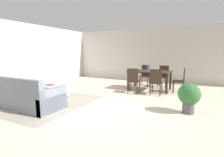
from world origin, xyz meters
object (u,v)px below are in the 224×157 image
(dining_table, at_px, (150,73))
(dining_chair_near_right, at_px, (156,81))
(dining_chair_far_left, at_px, (145,74))
(book_on_ottoman, at_px, (50,85))
(dining_chair_far_right, at_px, (163,75))
(potted_plant, at_px, (189,96))
(dining_chair_head_east, at_px, (181,79))
(dining_chair_near_left, at_px, (133,79))
(vase_centerpiece, at_px, (149,68))
(ottoman_table, at_px, (52,91))
(couch, at_px, (23,97))

(dining_table, distance_m, dining_chair_near_right, 0.92)
(dining_chair_far_left, relative_size, book_on_ottoman, 3.54)
(dining_chair_far_right, height_order, potted_plant, dining_chair_far_right)
(dining_chair_far_left, bearing_deg, dining_chair_head_east, -28.03)
(dining_chair_near_left, relative_size, vase_centerpiece, 4.25)
(dining_table, relative_size, potted_plant, 2.13)
(dining_table, height_order, vase_centerpiece, vase_centerpiece)
(ottoman_table, xyz_separation_m, book_on_ottoman, (-0.12, 0.06, 0.18))
(ottoman_table, relative_size, vase_centerpiece, 4.81)
(couch, distance_m, dining_chair_far_right, 5.41)
(book_on_ottoman, bearing_deg, dining_chair_far_right, 48.09)
(ottoman_table, xyz_separation_m, dining_chair_near_right, (3.01, 1.83, 0.30))
(ottoman_table, height_order, potted_plant, potted_plant)
(ottoman_table, distance_m, dining_chair_far_right, 4.58)
(dining_chair_far_right, xyz_separation_m, dining_chair_head_east, (0.80, -0.85, 0.00))
(couch, relative_size, dining_chair_near_left, 2.41)
(dining_table, height_order, dining_chair_head_east, dining_chair_head_east)
(couch, height_order, potted_plant, couch)
(dining_chair_near_right, distance_m, dining_chair_head_east, 1.09)
(dining_chair_near_right, bearing_deg, dining_table, 118.46)
(dining_chair_near_right, bearing_deg, dining_chair_far_left, 117.27)
(vase_centerpiece, relative_size, potted_plant, 0.29)
(couch, height_order, dining_chair_head_east, dining_chair_head_east)
(ottoman_table, distance_m, potted_plant, 4.17)
(dining_chair_near_right, distance_m, potted_plant, 1.83)
(couch, bearing_deg, potted_plant, 20.41)
(dining_chair_far_left, bearing_deg, vase_centerpiece, -66.88)
(dining_chair_near_left, height_order, dining_chair_near_right, same)
(dining_chair_near_right, height_order, vase_centerpiece, vase_centerpiece)
(book_on_ottoman, relative_size, potted_plant, 0.35)
(dining_chair_near_left, relative_size, dining_chair_far_left, 1.00)
(dining_table, distance_m, vase_centerpiece, 0.21)
(dining_chair_near_right, xyz_separation_m, dining_chair_head_east, (0.74, 0.80, 0.00))
(vase_centerpiece, relative_size, book_on_ottoman, 0.83)
(ottoman_table, distance_m, dining_chair_far_left, 4.11)
(dining_chair_near_left, distance_m, potted_plant, 2.36)
(dining_chair_head_east, bearing_deg, potted_plant, -79.82)
(ottoman_table, distance_m, dining_chair_head_east, 4.59)
(dining_table, distance_m, dining_chair_far_left, 0.95)
(dining_chair_near_left, relative_size, potted_plant, 1.22)
(dining_chair_near_left, relative_size, book_on_ottoman, 3.54)
(couch, relative_size, dining_chair_far_right, 2.41)
(dining_chair_far_left, xyz_separation_m, book_on_ottoman, (-2.29, -3.42, -0.12))
(ottoman_table, relative_size, dining_chair_far_right, 1.13)
(dining_table, bearing_deg, dining_chair_far_left, 116.12)
(ottoman_table, relative_size, dining_table, 0.65)
(vase_centerpiece, bearing_deg, dining_table, 47.80)
(dining_table, xyz_separation_m, potted_plant, (1.57, -2.23, -0.22))
(dining_chair_near_left, distance_m, book_on_ottoman, 2.89)
(ottoman_table, height_order, dining_chair_near_left, dining_chair_near_left)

